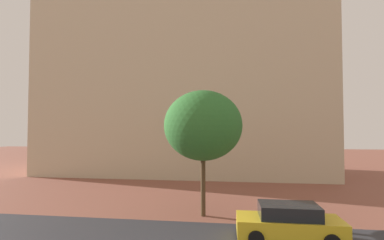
% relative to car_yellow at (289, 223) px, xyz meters
% --- Properties ---
extents(landmark_building, '(29.92, 10.72, 34.87)m').
position_rel_car_yellow_xyz_m(landmark_building, '(-7.20, 18.18, 10.96)').
color(landmark_building, beige).
rests_on(landmark_building, ground_plane).
extents(car_yellow, '(4.35, 1.92, 1.52)m').
position_rel_car_yellow_xyz_m(car_yellow, '(0.00, 0.00, 0.00)').
color(car_yellow, gold).
rests_on(car_yellow, ground_plane).
extents(tree_curb_far, '(4.28, 4.28, 6.84)m').
position_rel_car_yellow_xyz_m(tree_curb_far, '(-3.91, 2.85, 4.18)').
color(tree_curb_far, '#4C3823').
rests_on(tree_curb_far, ground_plane).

